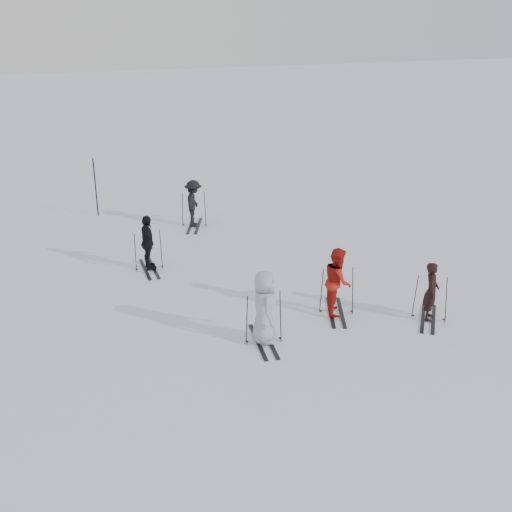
{
  "coord_description": "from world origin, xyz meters",
  "views": [
    {
      "loc": [
        -5.03,
        -14.36,
        7.53
      ],
      "look_at": [
        0.0,
        1.0,
        1.0
      ],
      "focal_mm": 45.0,
      "sensor_mm": 36.0,
      "label": 1
    }
  ],
  "objects_px": {
    "skier_red": "(338,282)",
    "skier_uphill_far": "(194,204)",
    "skier_grey": "(264,308)",
    "piste_marker": "(96,187)",
    "skier_uphill_left": "(148,244)",
    "skier_near_dark": "(431,292)"
  },
  "relations": [
    {
      "from": "skier_red",
      "to": "piste_marker",
      "type": "distance_m",
      "value": 11.23
    },
    {
      "from": "skier_red",
      "to": "skier_uphill_left",
      "type": "bearing_deg",
      "value": 62.12
    },
    {
      "from": "skier_near_dark",
      "to": "piste_marker",
      "type": "relative_size",
      "value": 0.69
    },
    {
      "from": "skier_red",
      "to": "piste_marker",
      "type": "bearing_deg",
      "value": 45.61
    },
    {
      "from": "skier_near_dark",
      "to": "skier_grey",
      "type": "distance_m",
      "value": 4.32
    },
    {
      "from": "skier_grey",
      "to": "piste_marker",
      "type": "height_order",
      "value": "piste_marker"
    },
    {
      "from": "skier_grey",
      "to": "skier_uphill_left",
      "type": "xyz_separation_m",
      "value": [
        -1.84,
        5.17,
        -0.06
      ]
    },
    {
      "from": "skier_grey",
      "to": "skier_uphill_left",
      "type": "bearing_deg",
      "value": 25.5
    },
    {
      "from": "skier_uphill_left",
      "to": "skier_uphill_far",
      "type": "xyz_separation_m",
      "value": [
        2.16,
        3.39,
        -0.0
      ]
    },
    {
      "from": "skier_near_dark",
      "to": "skier_uphill_left",
      "type": "distance_m",
      "value": 8.17
    },
    {
      "from": "skier_red",
      "to": "skier_uphill_left",
      "type": "relative_size",
      "value": 1.06
    },
    {
      "from": "skier_grey",
      "to": "skier_uphill_left",
      "type": "height_order",
      "value": "skier_grey"
    },
    {
      "from": "skier_uphill_left",
      "to": "piste_marker",
      "type": "bearing_deg",
      "value": 8.71
    },
    {
      "from": "skier_near_dark",
      "to": "skier_uphill_far",
      "type": "height_order",
      "value": "skier_uphill_far"
    },
    {
      "from": "skier_near_dark",
      "to": "piste_marker",
      "type": "xyz_separation_m",
      "value": [
        -7.13,
        11.06,
        0.33
      ]
    },
    {
      "from": "skier_uphill_far",
      "to": "piste_marker",
      "type": "xyz_separation_m",
      "value": [
        -3.13,
        2.29,
        0.27
      ]
    },
    {
      "from": "skier_uphill_left",
      "to": "skier_uphill_far",
      "type": "height_order",
      "value": "skier_uphill_left"
    },
    {
      "from": "skier_near_dark",
      "to": "piste_marker",
      "type": "distance_m",
      "value": 13.16
    },
    {
      "from": "skier_uphill_far",
      "to": "skier_red",
      "type": "bearing_deg",
      "value": -146.08
    },
    {
      "from": "skier_grey",
      "to": "piste_marker",
      "type": "xyz_separation_m",
      "value": [
        -2.82,
        10.85,
        0.2
      ]
    },
    {
      "from": "skier_uphill_left",
      "to": "skier_uphill_far",
      "type": "bearing_deg",
      "value": -33.5
    },
    {
      "from": "skier_red",
      "to": "skier_uphill_far",
      "type": "bearing_deg",
      "value": 32.84
    }
  ]
}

